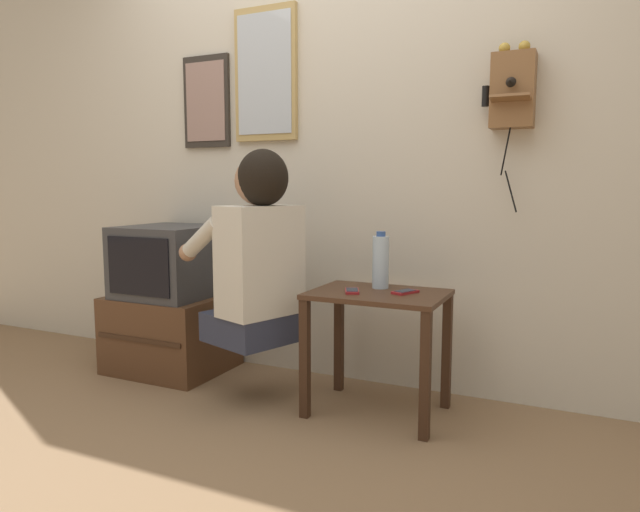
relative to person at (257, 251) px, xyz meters
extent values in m
plane|color=#846647|center=(0.11, -0.62, -0.73)|extent=(14.00, 14.00, 0.00)
cube|color=beige|center=(0.11, 0.53, 0.54)|extent=(6.80, 0.05, 2.55)
cube|color=#422819|center=(0.55, 0.13, -0.18)|extent=(0.60, 0.43, 0.02)
cube|color=#382215|center=(0.28, -0.06, -0.46)|extent=(0.04, 0.04, 0.54)
cube|color=#382215|center=(0.83, -0.06, -0.46)|extent=(0.04, 0.04, 0.54)
cube|color=#382215|center=(0.28, 0.32, -0.46)|extent=(0.04, 0.04, 0.54)
cube|color=#382215|center=(0.83, 0.32, -0.46)|extent=(0.04, 0.04, 0.54)
cube|color=#2D3347|center=(-0.04, 0.02, -0.37)|extent=(0.46, 0.45, 0.14)
cube|color=beige|center=(0.02, -0.01, -0.04)|extent=(0.33, 0.43, 0.51)
sphere|color=#A37556|center=(0.02, -0.01, 0.32)|extent=(0.22, 0.22, 0.22)
ellipsoid|color=black|center=(0.05, -0.02, 0.34)|extent=(0.29, 0.30, 0.26)
cylinder|color=beige|center=(-0.25, -0.08, 0.06)|extent=(0.30, 0.17, 0.22)
cylinder|color=beige|center=(-0.15, 0.22, 0.06)|extent=(0.30, 0.17, 0.22)
sphere|color=#A37556|center=(-0.37, -0.04, -0.02)|extent=(0.09, 0.09, 0.09)
sphere|color=#A37556|center=(-0.26, 0.26, -0.02)|extent=(0.09, 0.09, 0.09)
cube|color=#51331E|center=(-0.71, 0.23, -0.52)|extent=(0.62, 0.52, 0.43)
cube|color=#392315|center=(-0.71, -0.04, -0.50)|extent=(0.55, 0.01, 0.02)
cube|color=#38383A|center=(-0.70, 0.22, -0.11)|extent=(0.49, 0.49, 0.39)
cube|color=black|center=(-0.70, -0.03, -0.11)|extent=(0.40, 0.01, 0.30)
cube|color=brown|center=(1.06, 0.45, 0.72)|extent=(0.19, 0.11, 0.33)
cube|color=brown|center=(1.06, 0.37, 0.68)|extent=(0.17, 0.07, 0.03)
sphere|color=#B79338|center=(1.02, 0.44, 0.90)|extent=(0.05, 0.05, 0.05)
sphere|color=#B79338|center=(1.10, 0.44, 0.90)|extent=(0.05, 0.05, 0.05)
cone|color=black|center=(1.06, 0.35, 0.74)|extent=(0.04, 0.05, 0.04)
cylinder|color=black|center=(0.94, 0.45, 0.70)|extent=(0.03, 0.03, 0.09)
cylinder|color=black|center=(1.04, 0.44, 0.46)|extent=(0.04, 0.04, 0.22)
cylinder|color=black|center=(1.07, 0.44, 0.28)|extent=(0.07, 0.06, 0.19)
cube|color=#2D2823|center=(-0.63, 0.50, 0.78)|extent=(0.31, 0.02, 0.51)
cube|color=gray|center=(-0.63, 0.48, 0.78)|extent=(0.26, 0.01, 0.44)
cube|color=tan|center=(-0.23, 0.49, 0.90)|extent=(0.38, 0.03, 0.71)
cube|color=#B2BCC6|center=(-0.23, 0.48, 0.90)|extent=(0.33, 0.01, 0.64)
cube|color=maroon|center=(0.45, 0.08, -0.17)|extent=(0.10, 0.14, 0.01)
cube|color=black|center=(0.45, 0.08, -0.16)|extent=(0.09, 0.11, 0.00)
cube|color=maroon|center=(0.67, 0.15, -0.17)|extent=(0.11, 0.14, 0.01)
cube|color=black|center=(0.67, 0.15, -0.16)|extent=(0.09, 0.11, 0.00)
cylinder|color=#ADC6DB|center=(0.53, 0.23, -0.05)|extent=(0.08, 0.08, 0.24)
cylinder|color=#2D4C8C|center=(0.53, 0.23, 0.08)|extent=(0.04, 0.04, 0.02)
camera|label=1|loc=(1.39, -2.25, 0.30)|focal=32.00mm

